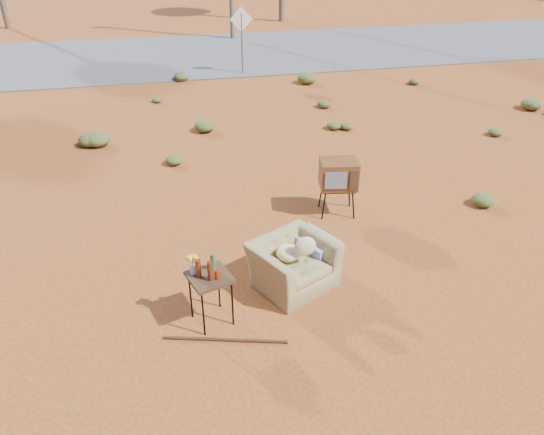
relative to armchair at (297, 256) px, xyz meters
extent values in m
plane|color=#97541E|center=(-0.35, -0.24, -0.47)|extent=(140.00, 140.00, 0.00)
cube|color=#565659|center=(-0.35, 14.76, -0.45)|extent=(140.00, 7.00, 0.04)
imported|color=olive|center=(-0.08, -0.06, 0.03)|extent=(1.37, 1.20, 1.01)
ellipsoid|color=#D9C384|center=(-0.15, -0.04, 0.12)|extent=(0.37, 0.37, 0.22)
ellipsoid|color=#D9C384|center=(0.06, -0.21, 0.31)|extent=(0.32, 0.16, 0.32)
cube|color=navy|center=(0.35, 0.28, -0.18)|extent=(0.77, 0.89, 0.59)
cube|color=black|center=(1.28, 1.91, 0.07)|extent=(0.66, 0.55, 0.03)
cylinder|color=black|center=(0.97, 1.75, -0.20)|extent=(0.03, 0.03, 0.54)
cylinder|color=black|center=(1.51, 1.66, -0.20)|extent=(0.03, 0.03, 0.54)
cylinder|color=black|center=(1.04, 2.16, -0.20)|extent=(0.03, 0.03, 0.54)
cylinder|color=black|center=(1.58, 2.07, -0.20)|extent=(0.03, 0.03, 0.54)
cube|color=brown|center=(1.28, 1.91, 0.34)|extent=(0.75, 0.62, 0.52)
cube|color=slate|center=(1.14, 1.66, 0.34)|extent=(0.40, 0.09, 0.32)
cube|color=#472D19|center=(1.46, 1.60, 0.34)|extent=(0.15, 0.04, 0.37)
cube|color=#3C2916|center=(-1.39, -0.62, 0.29)|extent=(0.68, 0.68, 0.04)
cylinder|color=black|center=(-1.53, -0.89, -0.09)|extent=(0.03, 0.03, 0.76)
cylinder|color=black|center=(-1.12, -0.76, -0.09)|extent=(0.03, 0.03, 0.76)
cylinder|color=black|center=(-1.66, -0.48, -0.09)|extent=(0.03, 0.03, 0.76)
cylinder|color=black|center=(-1.25, -0.35, -0.09)|extent=(0.03, 0.03, 0.76)
cylinder|color=#531D0D|center=(-1.53, -0.61, 0.45)|extent=(0.08, 0.08, 0.28)
cylinder|color=#531D0D|center=(-1.38, -0.71, 0.46)|extent=(0.07, 0.07, 0.30)
cylinder|color=#285D2B|center=(-1.32, -0.48, 0.44)|extent=(0.06, 0.06, 0.26)
cylinder|color=red|center=(-1.29, -0.70, 0.38)|extent=(0.07, 0.07, 0.14)
cylinder|color=silver|center=(-1.59, -0.51, 0.38)|extent=(0.09, 0.09, 0.15)
ellipsoid|color=yellow|center=(-1.59, -0.51, 0.55)|extent=(0.17, 0.17, 0.13)
cylinder|color=#472213|center=(-1.28, -1.07, -0.45)|extent=(1.64, 0.49, 0.05)
cylinder|color=brown|center=(1.15, 11.76, 0.53)|extent=(0.06, 0.06, 2.00)
cube|color=silver|center=(1.15, 11.76, 1.33)|extent=(0.78, 0.04, 0.78)
ellipsoid|color=#465726|center=(4.15, 1.56, -0.35)|extent=(0.44, 0.44, 0.24)
ellipsoid|color=#465726|center=(-3.35, 6.26, -0.31)|extent=(0.60, 0.60, 0.33)
ellipsoid|color=#465726|center=(6.45, 4.76, -0.37)|extent=(0.36, 0.36, 0.20)
ellipsoid|color=#465726|center=(2.85, 7.76, -0.36)|extent=(0.40, 0.40, 0.22)
ellipsoid|color=#465726|center=(-1.85, 9.26, -0.39)|extent=(0.30, 0.30, 0.17)
camera|label=1|loc=(-1.79, -6.37, 4.61)|focal=35.00mm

